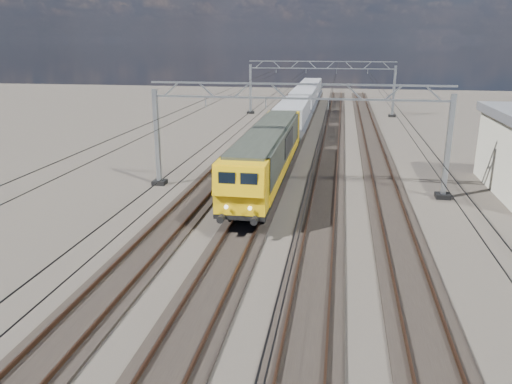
% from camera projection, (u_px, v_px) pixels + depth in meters
% --- Properties ---
extents(ground, '(160.00, 160.00, 0.00)m').
position_uv_depth(ground, '(288.00, 210.00, 29.72)').
color(ground, '#2A241F').
rests_on(ground, ground).
extents(track_outer_west, '(2.60, 140.00, 0.30)m').
position_uv_depth(track_outer_west, '(191.00, 204.00, 30.66)').
color(track_outer_west, black).
rests_on(track_outer_west, ground).
extents(track_loco, '(2.60, 140.00, 0.30)m').
position_uv_depth(track_loco, '(255.00, 207.00, 30.02)').
color(track_loco, black).
rests_on(track_loco, ground).
extents(track_inner_east, '(2.60, 140.00, 0.30)m').
position_uv_depth(track_inner_east, '(322.00, 211.00, 29.38)').
color(track_inner_east, black).
rests_on(track_inner_east, ground).
extents(track_outer_east, '(2.60, 140.00, 0.30)m').
position_uv_depth(track_outer_east, '(392.00, 214.00, 28.74)').
color(track_outer_east, black).
rests_on(track_outer_east, ground).
extents(catenary_gantry_mid, '(19.90, 0.90, 7.11)m').
position_uv_depth(catenary_gantry_mid, '(296.00, 133.00, 32.35)').
color(catenary_gantry_mid, '#99A1A7').
rests_on(catenary_gantry_mid, ground).
extents(catenary_gantry_far, '(19.90, 0.90, 7.11)m').
position_uv_depth(catenary_gantry_far, '(321.00, 86.00, 66.31)').
color(catenary_gantry_far, '#99A1A7').
rests_on(catenary_gantry_far, ground).
extents(overhead_wires, '(12.03, 140.00, 0.53)m').
position_uv_depth(overhead_wires, '(302.00, 98.00, 35.59)').
color(overhead_wires, black).
rests_on(overhead_wires, ground).
extents(locomotive, '(2.76, 21.10, 3.62)m').
position_uv_depth(locomotive, '(268.00, 153.00, 34.15)').
color(locomotive, black).
rests_on(locomotive, ground).
extents(hopper_wagon_lead, '(3.38, 13.00, 3.25)m').
position_uv_depth(hopper_wagon_lead, '(293.00, 117.00, 50.87)').
color(hopper_wagon_lead, black).
rests_on(hopper_wagon_lead, ground).
extents(hopper_wagon_mid, '(3.38, 13.00, 3.25)m').
position_uv_depth(hopper_wagon_mid, '(304.00, 101.00, 64.26)').
color(hopper_wagon_mid, black).
rests_on(hopper_wagon_mid, ground).
extents(hopper_wagon_third, '(3.38, 13.00, 3.25)m').
position_uv_depth(hopper_wagon_third, '(311.00, 90.00, 77.66)').
color(hopper_wagon_third, black).
rests_on(hopper_wagon_third, ground).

